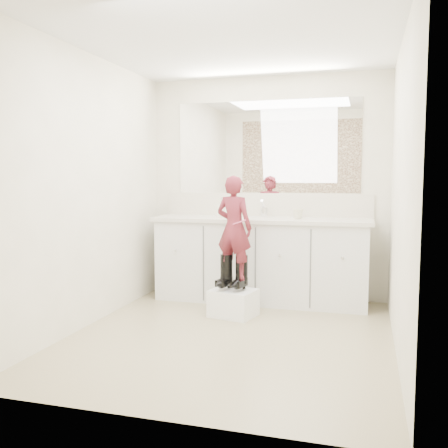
% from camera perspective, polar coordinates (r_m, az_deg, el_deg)
% --- Properties ---
extents(floor, '(3.00, 3.00, 0.00)m').
position_cam_1_polar(floor, '(4.25, 0.76, -12.68)').
color(floor, '#948561').
rests_on(floor, ground).
extents(ceiling, '(3.00, 3.00, 0.00)m').
position_cam_1_polar(ceiling, '(4.18, 0.80, 20.37)').
color(ceiling, white).
rests_on(ceiling, wall_back).
extents(wall_back, '(2.60, 0.00, 2.60)m').
position_cam_1_polar(wall_back, '(5.51, 4.88, 4.15)').
color(wall_back, beige).
rests_on(wall_back, floor).
extents(wall_front, '(2.60, 0.00, 2.60)m').
position_cam_1_polar(wall_front, '(2.63, -7.82, 2.71)').
color(wall_front, beige).
rests_on(wall_front, floor).
extents(wall_left, '(0.00, 3.00, 3.00)m').
position_cam_1_polar(wall_left, '(4.56, -15.22, 3.71)').
color(wall_left, beige).
rests_on(wall_left, floor).
extents(wall_right, '(0.00, 3.00, 3.00)m').
position_cam_1_polar(wall_right, '(3.91, 19.53, 3.33)').
color(wall_right, beige).
rests_on(wall_right, floor).
extents(vanity_cabinet, '(2.20, 0.55, 0.85)m').
position_cam_1_polar(vanity_cabinet, '(5.31, 4.24, -4.30)').
color(vanity_cabinet, silver).
rests_on(vanity_cabinet, floor).
extents(countertop, '(2.28, 0.58, 0.04)m').
position_cam_1_polar(countertop, '(5.24, 4.24, 0.47)').
color(countertop, beige).
rests_on(countertop, vanity_cabinet).
extents(backsplash, '(2.28, 0.03, 0.25)m').
position_cam_1_polar(backsplash, '(5.50, 4.84, 2.22)').
color(backsplash, beige).
rests_on(backsplash, countertop).
extents(mirror, '(2.00, 0.02, 1.00)m').
position_cam_1_polar(mirror, '(5.50, 4.90, 8.73)').
color(mirror, white).
rests_on(mirror, wall_back).
extents(dot_panel, '(2.00, 0.01, 1.20)m').
position_cam_1_polar(dot_panel, '(2.65, -7.86, 12.47)').
color(dot_panel, '#472819').
rests_on(dot_panel, wall_front).
extents(faucet, '(0.08, 0.08, 0.10)m').
position_cam_1_polar(faucet, '(5.40, 4.61, 1.36)').
color(faucet, silver).
rests_on(faucet, countertop).
extents(cup, '(0.11, 0.11, 0.10)m').
position_cam_1_polar(cup, '(5.18, 8.44, 1.16)').
color(cup, beige).
rests_on(cup, countertop).
extents(soap_bottle, '(0.11, 0.11, 0.22)m').
position_cam_1_polar(soap_bottle, '(5.29, -0.27, 1.94)').
color(soap_bottle, silver).
rests_on(soap_bottle, countertop).
extents(step_stool, '(0.46, 0.41, 0.25)m').
position_cam_1_polar(step_stool, '(4.79, 1.08, -9.01)').
color(step_stool, white).
rests_on(step_stool, floor).
extents(boot_left, '(0.17, 0.24, 0.33)m').
position_cam_1_polar(boot_left, '(4.76, 0.27, -5.48)').
color(boot_left, black).
rests_on(boot_left, step_stool).
extents(boot_right, '(0.17, 0.24, 0.33)m').
position_cam_1_polar(boot_right, '(4.73, 2.03, -5.57)').
color(boot_right, black).
rests_on(boot_right, step_stool).
extents(toddler, '(0.40, 0.31, 0.98)m').
position_cam_1_polar(toddler, '(4.68, 1.16, -0.43)').
color(toddler, '#A33246').
rests_on(toddler, step_stool).
extents(toothbrush, '(0.13, 0.04, 0.06)m').
position_cam_1_polar(toothbrush, '(4.58, 1.75, 0.20)').
color(toothbrush, '#DB5581').
rests_on(toothbrush, toddler).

